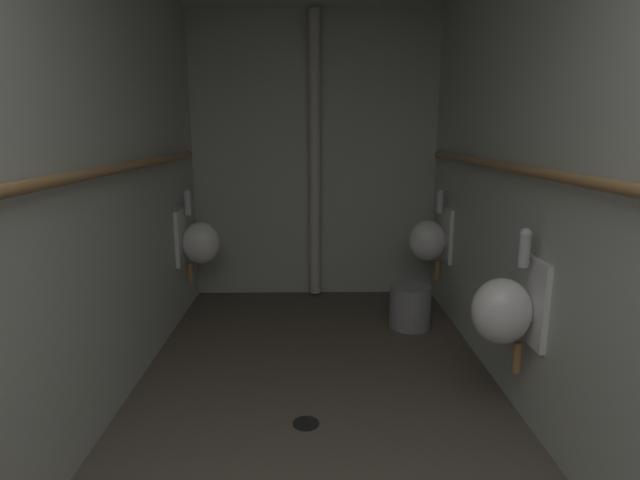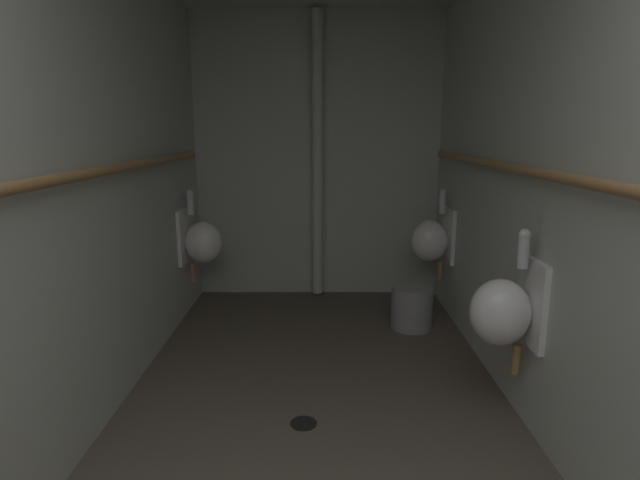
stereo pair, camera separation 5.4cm
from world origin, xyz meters
name	(u,v)px [view 2 (the right image)]	position (x,y,z in m)	size (l,w,h in m)	color
floor	(317,428)	(0.00, 2.17, -0.04)	(2.30, 4.46, 0.08)	brown
wall_left	(80,183)	(-1.12, 2.17, 1.25)	(0.06, 4.46, 2.50)	#B9BEB3
wall_right	(552,183)	(1.12, 2.17, 1.25)	(0.06, 4.46, 2.50)	#B9BEB3
wall_back	(318,158)	(0.00, 4.37, 1.25)	(2.30, 0.06, 2.50)	#B9BEB3
urinal_left_mid	(202,241)	(-0.94, 3.76, 0.62)	(0.32, 0.30, 0.76)	white
urinal_right_mid	(506,310)	(0.94, 2.16, 0.62)	(0.32, 0.30, 0.76)	white
urinal_right_far	(433,240)	(0.94, 3.82, 0.62)	(0.32, 0.30, 0.76)	white
supply_pipe_left	(98,172)	(-1.03, 2.17, 1.30)	(0.06, 3.65, 0.06)	#9E7042
supply_pipe_right	(533,172)	(1.03, 2.19, 1.30)	(0.06, 3.71, 0.06)	#9E7042
standpipe_back_wall	(318,159)	(0.00, 4.26, 1.25)	(0.10, 0.10, 2.45)	beige
floor_drain	(304,423)	(-0.06, 2.15, 0.00)	(0.14, 0.14, 0.01)	black
waste_bin	(413,307)	(0.73, 3.47, 0.16)	(0.32, 0.32, 0.33)	gray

